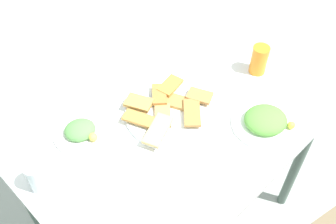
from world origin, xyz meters
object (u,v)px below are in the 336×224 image
at_px(salad_plate_greens, 266,121).
at_px(salad_plate_rice, 81,132).
at_px(pide_platter, 169,111).
at_px(fork, 125,206).
at_px(dining_table, 166,135).
at_px(drinking_glass, 38,177).
at_px(spoon, 132,214).
at_px(soda_can, 259,60).
at_px(paper_napkin, 129,210).

distance_m(salad_plate_greens, salad_plate_rice, 0.65).
bearing_deg(pide_platter, fork, 25.23).
bearing_deg(fork, dining_table, -161.09).
xyz_separation_m(salad_plate_greens, fork, (0.57, -0.11, -0.01)).
distance_m(pide_platter, salad_plate_greens, 0.35).
xyz_separation_m(drinking_glass, spoon, (-0.14, 0.28, -0.05)).
xyz_separation_m(dining_table, soda_can, (-0.44, 0.08, 0.15)).
bearing_deg(paper_napkin, drinking_glass, -61.82).
bearing_deg(salad_plate_greens, soda_can, -137.38).
xyz_separation_m(paper_napkin, spoon, (0.00, 0.02, 0.00)).
xyz_separation_m(salad_plate_rice, paper_napkin, (0.07, 0.34, -0.02)).
xyz_separation_m(salad_plate_greens, spoon, (0.57, -0.07, -0.01)).
relative_size(salad_plate_rice, fork, 0.95).
xyz_separation_m(pide_platter, salad_plate_greens, (-0.20, 0.28, 0.01)).
bearing_deg(soda_can, pide_platter, -12.45).
bearing_deg(salad_plate_greens, pide_platter, -53.99).
bearing_deg(salad_plate_greens, fork, -10.86).
bearing_deg(spoon, soda_can, -178.04).
bearing_deg(drinking_glass, fork, 119.93).
relative_size(pide_platter, salad_plate_rice, 1.83).
bearing_deg(salad_plate_rice, dining_table, 147.88).
distance_m(drinking_glass, paper_napkin, 0.30).
bearing_deg(dining_table, soda_can, 170.23).
height_order(salad_plate_greens, drinking_glass, drinking_glass).
relative_size(soda_can, paper_napkin, 0.93).
distance_m(pide_platter, fork, 0.40).
bearing_deg(fork, paper_napkin, 83.73).
height_order(dining_table, salad_plate_greens, salad_plate_greens).
xyz_separation_m(salad_plate_greens, drinking_glass, (0.71, -0.35, 0.04)).
xyz_separation_m(paper_napkin, fork, (0.00, -0.02, 0.00)).
bearing_deg(fork, salad_plate_greens, 162.87).
relative_size(dining_table, drinking_glass, 9.75).
bearing_deg(soda_can, salad_plate_greens, 42.62).
height_order(salad_plate_rice, fork, salad_plate_rice).
bearing_deg(spoon, drinking_glass, -70.03).
relative_size(drinking_glass, spoon, 0.60).
height_order(dining_table, paper_napkin, paper_napkin).
relative_size(salad_plate_rice, soda_can, 1.56).
height_order(salad_plate_greens, salad_plate_rice, salad_plate_greens).
bearing_deg(salad_plate_rice, fork, 76.79).
distance_m(dining_table, salad_plate_rice, 0.32).
height_order(pide_platter, drinking_glass, drinking_glass).
distance_m(soda_can, drinking_glass, 0.93).
bearing_deg(soda_can, dining_table, -9.77).
bearing_deg(drinking_glass, salad_plate_rice, -159.63).
bearing_deg(drinking_glass, paper_napkin, 118.18).
bearing_deg(pide_platter, drinking_glass, -7.77).
relative_size(dining_table, salad_plate_rice, 5.74).
height_order(dining_table, soda_can, soda_can).
height_order(paper_napkin, fork, fork).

